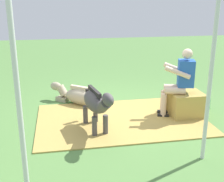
# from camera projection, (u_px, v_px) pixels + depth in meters

# --- Properties ---
(ground_plane) EXTENTS (24.00, 24.00, 0.00)m
(ground_plane) POSITION_uv_depth(u_px,v_px,m) (121.00, 115.00, 6.06)
(ground_plane) COLOR #568442
(hay_patch) EXTENTS (3.25, 2.13, 0.02)m
(hay_patch) POSITION_uv_depth(u_px,v_px,m) (121.00, 119.00, 5.80)
(hay_patch) COLOR tan
(hay_patch) RESTS_ON ground
(hay_bale) EXTENTS (0.64, 0.56, 0.49)m
(hay_bale) POSITION_uv_depth(u_px,v_px,m) (186.00, 104.00, 5.93)
(hay_bale) COLOR tan
(hay_bale) RESTS_ON ground
(person_seated) EXTENTS (0.72, 0.54, 1.37)m
(person_seated) POSITION_uv_depth(u_px,v_px,m) (179.00, 80.00, 5.77)
(person_seated) COLOR beige
(person_seated) RESTS_ON ground
(pony_standing) EXTENTS (0.47, 1.34, 0.89)m
(pony_standing) POSITION_uv_depth(u_px,v_px,m) (96.00, 103.00, 5.16)
(pony_standing) COLOR #4C4747
(pony_standing) RESTS_ON ground
(pony_lying) EXTENTS (1.20, 1.06, 0.42)m
(pony_lying) POSITION_uv_depth(u_px,v_px,m) (79.00, 96.00, 6.62)
(pony_lying) COLOR tan
(pony_lying) RESTS_ON ground
(soda_bottle) EXTENTS (0.07, 0.07, 0.29)m
(soda_bottle) POSITION_uv_depth(u_px,v_px,m) (209.00, 103.00, 6.34)
(soda_bottle) COLOR #268C3F
(soda_bottle) RESTS_ON ground
(tent_pole_left) EXTENTS (0.06, 0.06, 2.27)m
(tent_pole_left) POSITION_uv_depth(u_px,v_px,m) (210.00, 85.00, 4.08)
(tent_pole_left) COLOR silver
(tent_pole_left) RESTS_ON ground
(tent_pole_right) EXTENTS (0.06, 0.06, 2.27)m
(tent_pole_right) POSITION_uv_depth(u_px,v_px,m) (19.00, 110.00, 3.19)
(tent_pole_right) COLOR silver
(tent_pole_right) RESTS_ON ground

